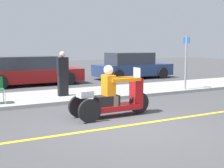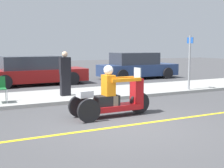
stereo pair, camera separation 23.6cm
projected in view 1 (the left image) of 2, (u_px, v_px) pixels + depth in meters
ground_plane at (129, 125)px, 7.58m from camera, size 60.00×60.00×0.00m
lane_stripe at (132, 125)px, 7.62m from camera, size 24.00×0.12×0.01m
sidewalk_strip at (64, 96)px, 11.58m from camera, size 28.00×2.80×0.12m
motorcycle_trike at (112, 98)px, 8.45m from camera, size 2.30×0.76×1.41m
spectator_by_tree at (63, 75)px, 11.12m from camera, size 0.38×0.23×1.59m
parked_car_lot_right at (30, 72)px, 14.96m from camera, size 4.85×1.93×1.40m
parked_car_lot_center at (132, 66)px, 17.96m from camera, size 4.55×1.92×1.50m
street_sign at (186, 60)px, 12.72m from camera, size 0.08×0.36×2.20m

